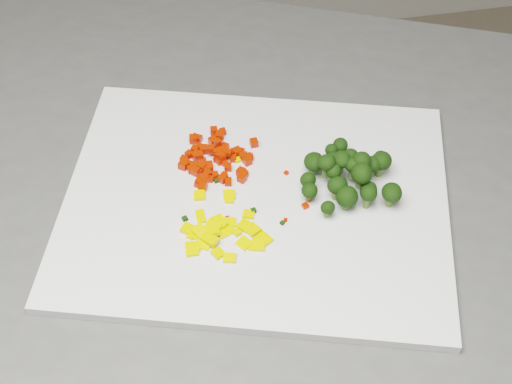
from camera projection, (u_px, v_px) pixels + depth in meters
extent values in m
cube|color=#4E4E4C|center=(234.00, 349.00, 1.22)|extent=(1.25, 1.08, 0.90)
cube|color=silver|center=(256.00, 201.00, 0.84)|extent=(0.53, 0.46, 0.01)
cube|color=red|center=(191.00, 169.00, 0.86)|extent=(0.01, 0.01, 0.01)
cube|color=red|center=(210.00, 168.00, 0.87)|extent=(0.01, 0.01, 0.01)
cube|color=red|center=(193.00, 139.00, 0.90)|extent=(0.01, 0.01, 0.01)
cube|color=red|center=(193.00, 170.00, 0.86)|extent=(0.01, 0.01, 0.01)
cube|color=red|center=(229.00, 153.00, 0.87)|extent=(0.01, 0.01, 0.01)
cube|color=red|center=(223.00, 132.00, 0.91)|extent=(0.01, 0.01, 0.01)
cube|color=red|center=(196.00, 156.00, 0.88)|extent=(0.01, 0.01, 0.01)
cube|color=red|center=(244.00, 175.00, 0.86)|extent=(0.01, 0.01, 0.01)
cube|color=red|center=(199.00, 156.00, 0.88)|extent=(0.01, 0.01, 0.01)
cube|color=red|center=(219.00, 155.00, 0.87)|extent=(0.01, 0.01, 0.01)
cube|color=red|center=(225.00, 176.00, 0.86)|extent=(0.01, 0.01, 0.01)
cube|color=red|center=(199.00, 156.00, 0.88)|extent=(0.01, 0.01, 0.01)
cube|color=red|center=(187.00, 164.00, 0.87)|extent=(0.01, 0.01, 0.01)
cube|color=red|center=(202.00, 167.00, 0.87)|extent=(0.01, 0.01, 0.01)
cube|color=red|center=(220.00, 149.00, 0.89)|extent=(0.01, 0.01, 0.01)
cube|color=red|center=(209.00, 165.00, 0.87)|extent=(0.01, 0.01, 0.01)
cube|color=red|center=(189.00, 154.00, 0.88)|extent=(0.01, 0.01, 0.01)
cube|color=red|center=(196.00, 171.00, 0.86)|extent=(0.01, 0.01, 0.01)
cube|color=red|center=(195.00, 150.00, 0.88)|extent=(0.01, 0.01, 0.01)
cube|color=red|center=(226.00, 151.00, 0.87)|extent=(0.01, 0.01, 0.01)
cube|color=red|center=(218.00, 158.00, 0.87)|extent=(0.01, 0.01, 0.01)
cube|color=red|center=(224.00, 175.00, 0.86)|extent=(0.01, 0.01, 0.01)
cube|color=red|center=(224.00, 155.00, 0.87)|extent=(0.01, 0.01, 0.01)
cube|color=red|center=(195.00, 137.00, 0.90)|extent=(0.01, 0.01, 0.01)
cube|color=red|center=(204.00, 149.00, 0.88)|extent=(0.01, 0.01, 0.01)
cube|color=red|center=(237.00, 152.00, 0.88)|extent=(0.01, 0.01, 0.01)
cube|color=red|center=(204.00, 179.00, 0.85)|extent=(0.01, 0.01, 0.01)
cube|color=red|center=(225.00, 164.00, 0.87)|extent=(0.01, 0.01, 0.01)
cube|color=red|center=(215.00, 175.00, 0.86)|extent=(0.01, 0.01, 0.01)
cube|color=red|center=(219.00, 161.00, 0.87)|extent=(0.01, 0.01, 0.01)
cube|color=red|center=(184.00, 159.00, 0.87)|extent=(0.01, 0.01, 0.01)
cube|color=red|center=(241.00, 152.00, 0.88)|extent=(0.01, 0.01, 0.01)
cube|color=red|center=(223.00, 179.00, 0.85)|extent=(0.01, 0.01, 0.01)
cube|color=red|center=(216.00, 152.00, 0.87)|extent=(0.01, 0.01, 0.01)
cube|color=red|center=(208.00, 170.00, 0.86)|extent=(0.01, 0.01, 0.01)
cube|color=red|center=(199.00, 172.00, 0.86)|extent=(0.01, 0.01, 0.01)
cube|color=red|center=(223.00, 154.00, 0.88)|extent=(0.01, 0.01, 0.01)
cube|color=red|center=(213.00, 141.00, 0.89)|extent=(0.01, 0.01, 0.01)
cube|color=red|center=(238.00, 153.00, 0.88)|extent=(0.01, 0.01, 0.01)
cube|color=red|center=(241.00, 172.00, 0.86)|extent=(0.01, 0.01, 0.01)
cube|color=red|center=(254.00, 143.00, 0.89)|extent=(0.01, 0.01, 0.01)
cube|color=red|center=(220.00, 136.00, 0.90)|extent=(0.01, 0.01, 0.01)
cube|color=red|center=(249.00, 157.00, 0.88)|extent=(0.01, 0.01, 0.01)
cube|color=red|center=(199.00, 147.00, 0.89)|extent=(0.01, 0.01, 0.01)
cube|color=red|center=(217.00, 144.00, 0.89)|extent=(0.01, 0.01, 0.01)
cube|color=red|center=(218.00, 149.00, 0.88)|extent=(0.01, 0.01, 0.01)
cube|color=red|center=(225.00, 147.00, 0.89)|extent=(0.01, 0.01, 0.01)
cube|color=red|center=(214.00, 131.00, 0.91)|extent=(0.01, 0.01, 0.01)
cube|color=red|center=(243.00, 173.00, 0.86)|extent=(0.01, 0.01, 0.01)
cube|color=red|center=(193.00, 165.00, 0.87)|extent=(0.01, 0.01, 0.01)
cube|color=red|center=(243.00, 156.00, 0.88)|extent=(0.01, 0.01, 0.01)
cube|color=red|center=(219.00, 151.00, 0.87)|extent=(0.01, 0.01, 0.01)
cube|color=red|center=(211.00, 179.00, 0.85)|extent=(0.01, 0.01, 0.01)
cube|color=red|center=(203.00, 165.00, 0.87)|extent=(0.01, 0.01, 0.01)
cube|color=red|center=(229.00, 180.00, 0.85)|extent=(0.01, 0.01, 0.01)
cube|color=red|center=(220.00, 135.00, 0.90)|extent=(0.01, 0.01, 0.01)
cube|color=red|center=(215.00, 132.00, 0.91)|extent=(0.01, 0.01, 0.01)
cube|color=red|center=(242.00, 178.00, 0.85)|extent=(0.01, 0.01, 0.01)
cube|color=red|center=(233.00, 158.00, 0.88)|extent=(0.01, 0.01, 0.01)
cube|color=red|center=(200.00, 182.00, 0.85)|extent=(0.01, 0.01, 0.01)
cube|color=red|center=(211.00, 149.00, 0.88)|extent=(0.01, 0.01, 0.01)
cube|color=red|center=(218.00, 142.00, 0.88)|extent=(0.01, 0.01, 0.01)
cube|color=red|center=(198.00, 165.00, 0.87)|extent=(0.01, 0.01, 0.01)
cube|color=red|center=(196.00, 153.00, 0.88)|extent=(0.01, 0.01, 0.01)
cube|color=red|center=(250.00, 157.00, 0.88)|extent=(0.01, 0.01, 0.01)
cube|color=red|center=(228.00, 182.00, 0.85)|extent=(0.01, 0.01, 0.01)
cube|color=red|center=(203.00, 186.00, 0.85)|extent=(0.01, 0.01, 0.01)
cube|color=red|center=(197.00, 166.00, 0.87)|extent=(0.01, 0.01, 0.01)
cube|color=red|center=(226.00, 152.00, 0.88)|extent=(0.01, 0.01, 0.01)
cube|color=red|center=(215.00, 152.00, 0.88)|extent=(0.01, 0.01, 0.01)
cube|color=red|center=(228.00, 167.00, 0.87)|extent=(0.01, 0.01, 0.01)
cube|color=red|center=(208.00, 174.00, 0.86)|extent=(0.01, 0.01, 0.01)
cube|color=red|center=(205.00, 179.00, 0.85)|extent=(0.01, 0.01, 0.01)
cube|color=red|center=(228.00, 167.00, 0.87)|extent=(0.01, 0.01, 0.01)
cube|color=red|center=(222.00, 157.00, 0.87)|extent=(0.01, 0.01, 0.01)
cube|color=red|center=(219.00, 156.00, 0.87)|extent=(0.01, 0.01, 0.01)
cube|color=red|center=(232.00, 153.00, 0.88)|extent=(0.01, 0.01, 0.01)
cube|color=red|center=(199.00, 139.00, 0.90)|extent=(0.01, 0.01, 0.01)
cube|color=red|center=(198.00, 184.00, 0.85)|extent=(0.01, 0.01, 0.01)
cube|color=red|center=(247.00, 161.00, 0.87)|extent=(0.01, 0.01, 0.01)
cube|color=red|center=(183.00, 165.00, 0.87)|extent=(0.01, 0.01, 0.01)
cube|color=yellow|center=(221.00, 226.00, 0.81)|extent=(0.02, 0.02, 0.01)
cube|color=yellow|center=(215.00, 230.00, 0.80)|extent=(0.01, 0.02, 0.01)
cube|color=yellow|center=(249.00, 214.00, 0.82)|extent=(0.02, 0.02, 0.00)
cube|color=yellow|center=(224.00, 231.00, 0.80)|extent=(0.02, 0.02, 0.01)
cube|color=yellow|center=(217.00, 224.00, 0.81)|extent=(0.02, 0.02, 0.01)
cube|color=yellow|center=(218.00, 221.00, 0.82)|extent=(0.02, 0.02, 0.01)
cube|color=yellow|center=(230.00, 197.00, 0.84)|extent=(0.02, 0.02, 0.01)
cube|color=yellow|center=(244.00, 243.00, 0.79)|extent=(0.02, 0.02, 0.01)
cube|color=yellow|center=(245.00, 226.00, 0.81)|extent=(0.02, 0.02, 0.01)
cube|color=yellow|center=(229.00, 195.00, 0.84)|extent=(0.02, 0.01, 0.00)
cube|color=yellow|center=(204.00, 243.00, 0.79)|extent=(0.02, 0.02, 0.01)
cube|color=yellow|center=(263.00, 240.00, 0.80)|extent=(0.02, 0.02, 0.01)
cube|color=yellow|center=(225.00, 229.00, 0.81)|extent=(0.02, 0.02, 0.00)
cube|color=yellow|center=(257.00, 246.00, 0.79)|extent=(0.02, 0.02, 0.01)
cube|color=yellow|center=(195.00, 232.00, 0.80)|extent=(0.02, 0.02, 0.01)
cube|color=yellow|center=(201.00, 232.00, 0.80)|extent=(0.02, 0.02, 0.01)
cube|color=yellow|center=(210.00, 239.00, 0.79)|extent=(0.02, 0.02, 0.01)
cube|color=yellow|center=(230.00, 258.00, 0.78)|extent=(0.02, 0.01, 0.01)
cube|color=yellow|center=(218.00, 253.00, 0.78)|extent=(0.02, 0.02, 0.01)
cube|color=yellow|center=(220.00, 221.00, 0.81)|extent=(0.02, 0.02, 0.01)
cube|color=yellow|center=(213.00, 227.00, 0.80)|extent=(0.02, 0.02, 0.01)
cube|color=yellow|center=(200.00, 195.00, 0.84)|extent=(0.02, 0.02, 0.01)
cube|color=yellow|center=(193.00, 249.00, 0.79)|extent=(0.02, 0.02, 0.01)
cube|color=yellow|center=(195.00, 232.00, 0.80)|extent=(0.02, 0.02, 0.01)
cube|color=yellow|center=(192.00, 249.00, 0.79)|extent=(0.01, 0.02, 0.01)
cube|color=yellow|center=(230.00, 223.00, 0.81)|extent=(0.02, 0.01, 0.01)
cube|color=yellow|center=(201.00, 216.00, 0.82)|extent=(0.01, 0.02, 0.00)
cube|color=yellow|center=(188.00, 229.00, 0.81)|extent=(0.02, 0.02, 0.01)
cube|color=yellow|center=(252.00, 229.00, 0.81)|extent=(0.02, 0.02, 0.01)
cube|color=red|center=(285.00, 220.00, 0.82)|extent=(0.01, 0.01, 0.00)
cube|color=red|center=(305.00, 206.00, 0.83)|extent=(0.01, 0.01, 0.00)
cube|color=red|center=(309.00, 200.00, 0.83)|extent=(0.01, 0.01, 0.00)
cube|color=yellow|center=(237.00, 233.00, 0.80)|extent=(0.01, 0.01, 0.01)
cube|color=yellow|center=(315.00, 188.00, 0.85)|extent=(0.01, 0.01, 0.00)
cube|color=black|center=(282.00, 223.00, 0.81)|extent=(0.01, 0.01, 0.00)
cube|color=red|center=(204.00, 160.00, 0.88)|extent=(0.01, 0.01, 0.00)
cube|color=black|center=(185.00, 219.00, 0.82)|extent=(0.01, 0.01, 0.00)
cube|color=yellow|center=(237.00, 160.00, 0.88)|extent=(0.01, 0.01, 0.00)
cube|color=black|center=(253.00, 210.00, 0.82)|extent=(0.01, 0.01, 0.00)
cube|color=red|center=(227.00, 154.00, 0.88)|extent=(0.01, 0.01, 0.01)
cube|color=black|center=(216.00, 181.00, 0.85)|extent=(0.01, 0.01, 0.00)
cube|color=red|center=(227.00, 218.00, 0.82)|extent=(0.01, 0.01, 0.00)
cube|color=red|center=(286.00, 173.00, 0.86)|extent=(0.01, 0.01, 0.00)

